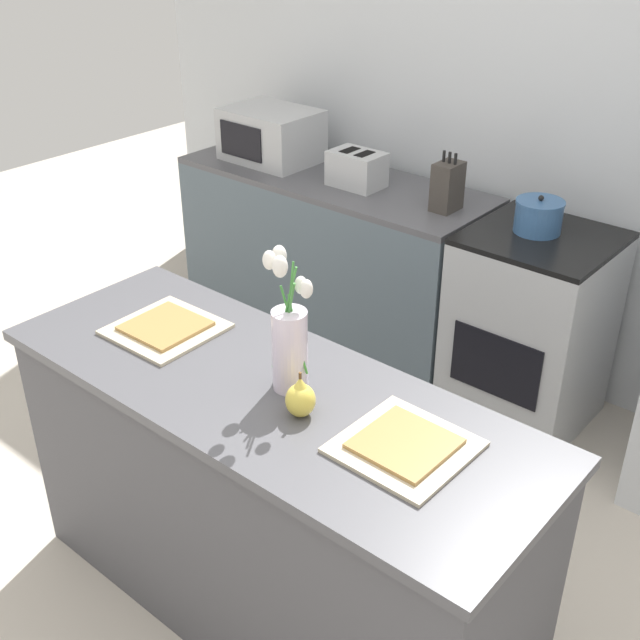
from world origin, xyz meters
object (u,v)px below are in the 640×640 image
object	(u,v)px
microwave	(271,135)
knife_block	(447,186)
pear_figurine	(300,398)
cooking_pot	(539,216)
flower_vase	(289,339)
stove_range	(530,329)
toaster	(357,169)
plate_setting_left	(166,328)
plate_setting_right	(405,446)

from	to	relation	value
microwave	knife_block	size ratio (longest dim) A/B	1.78
pear_figurine	microwave	bearing A→B (deg)	135.29
pear_figurine	microwave	size ratio (longest dim) A/B	0.29
cooking_pot	knife_block	bearing A→B (deg)	-175.50
cooking_pot	flower_vase	bearing A→B (deg)	-90.01
stove_range	toaster	size ratio (longest dim) A/B	3.28
flower_vase	pear_figurine	world-z (taller)	flower_vase
toaster	cooking_pot	bearing A→B (deg)	2.90
plate_setting_left	knife_block	size ratio (longest dim) A/B	1.23
stove_range	toaster	bearing A→B (deg)	-178.40
toaster	plate_setting_left	bearing A→B (deg)	-75.45
plate_setting_right	cooking_pot	xyz separation A→B (m)	(-0.43, 1.59, 0.05)
plate_setting_right	knife_block	distance (m)	1.79
pear_figurine	cooking_pot	world-z (taller)	cooking_pot
stove_range	pear_figurine	bearing A→B (deg)	-87.45
pear_figurine	knife_block	world-z (taller)	knife_block
flower_vase	knife_block	bearing A→B (deg)	105.83
microwave	plate_setting_right	bearing A→B (deg)	-38.68
stove_range	pear_figurine	distance (m)	1.72
plate_setting_right	toaster	size ratio (longest dim) A/B	1.19
plate_setting_left	knife_block	xyz separation A→B (m)	(0.10, 1.56, 0.09)
plate_setting_right	microwave	bearing A→B (deg)	141.32
plate_setting_right	cooking_pot	bearing A→B (deg)	105.02
plate_setting_left	knife_block	world-z (taller)	knife_block
pear_figurine	plate_setting_left	size ratio (longest dim) A/B	0.42
plate_setting_left	cooking_pot	bearing A→B (deg)	71.25
plate_setting_right	toaster	xyz separation A→B (m)	(-1.37, 1.55, 0.06)
plate_setting_right	cooking_pot	world-z (taller)	cooking_pot
pear_figurine	toaster	bearing A→B (deg)	123.33
pear_figurine	plate_setting_right	xyz separation A→B (m)	(0.31, 0.06, -0.05)
plate_setting_left	toaster	bearing A→B (deg)	104.55
flower_vase	knife_block	world-z (taller)	flower_vase
plate_setting_left	microwave	bearing A→B (deg)	122.35
cooking_pot	knife_block	distance (m)	0.44
stove_range	flower_vase	xyz separation A→B (m)	(-0.04, -1.55, 0.64)
stove_range	plate_setting_right	size ratio (longest dim) A/B	2.76
stove_range	cooking_pot	world-z (taller)	cooking_pot
plate_setting_left	toaster	distance (m)	1.60
stove_range	microwave	bearing A→B (deg)	-179.98
toaster	knife_block	distance (m)	0.51
microwave	knife_block	world-z (taller)	same
flower_vase	microwave	xyz separation A→B (m)	(-1.54, 1.55, -0.04)
stove_range	toaster	xyz separation A→B (m)	(-0.99, -0.03, 0.55)
flower_vase	knife_block	xyz separation A→B (m)	(-0.44, 1.54, -0.06)
stove_range	flower_vase	world-z (taller)	flower_vase
plate_setting_left	pear_figurine	bearing A→B (deg)	-5.53
toaster	knife_block	bearing A→B (deg)	1.51
flower_vase	pear_figurine	xyz separation A→B (m)	(0.12, -0.09, -0.11)
cooking_pot	knife_block	xyz separation A→B (m)	(-0.44, -0.03, 0.04)
pear_figurine	knife_block	distance (m)	1.72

